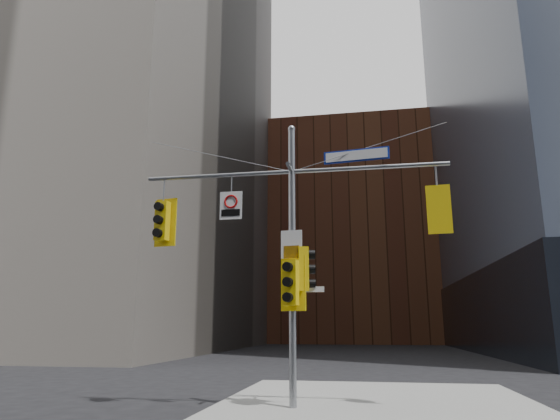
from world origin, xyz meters
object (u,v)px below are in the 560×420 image
(street_sign_blade, at_px, (356,155))
(regulatory_sign_arm, at_px, (231,204))
(traffic_light_west_arm, at_px, (162,221))
(traffic_light_pole_front, at_px, (291,283))
(traffic_light_east_arm, at_px, (439,211))
(signal_assembly, at_px, (292,231))
(traffic_light_pole_side, at_px, (305,269))

(street_sign_blade, height_order, regulatory_sign_arm, street_sign_blade)
(traffic_light_west_arm, xyz_separation_m, street_sign_blade, (5.24, -0.01, 1.55))
(traffic_light_west_arm, relative_size, regulatory_sign_arm, 1.76)
(traffic_light_pole_front, height_order, street_sign_blade, street_sign_blade)
(traffic_light_west_arm, distance_m, traffic_light_east_arm, 7.19)
(signal_assembly, bearing_deg, traffic_light_east_arm, 0.02)
(traffic_light_pole_side, distance_m, regulatory_sign_arm, 2.62)
(traffic_light_pole_side, height_order, street_sign_blade, street_sign_blade)
(traffic_light_pole_front, distance_m, street_sign_blade, 3.70)
(signal_assembly, distance_m, traffic_light_east_arm, 3.67)
(regulatory_sign_arm, bearing_deg, traffic_light_pole_front, -7.94)
(traffic_light_west_arm, height_order, traffic_light_pole_side, traffic_light_west_arm)
(traffic_light_pole_side, bearing_deg, traffic_light_west_arm, 78.50)
(regulatory_sign_arm, bearing_deg, traffic_light_pole_side, 1.71)
(traffic_light_pole_front, xyz_separation_m, street_sign_blade, (1.69, 0.27, 3.28))
(signal_assembly, relative_size, street_sign_blade, 4.73)
(traffic_light_pole_side, height_order, traffic_light_pole_front, traffic_light_pole_side)
(traffic_light_pole_front, xyz_separation_m, regulatory_sign_arm, (-1.63, 0.25, 2.10))
(traffic_light_west_arm, bearing_deg, traffic_light_east_arm, 8.12)
(traffic_light_east_arm, height_order, street_sign_blade, street_sign_blade)
(signal_assembly, height_order, traffic_light_east_arm, signal_assembly)
(traffic_light_pole_front, bearing_deg, street_sign_blade, 20.91)
(traffic_light_east_arm, height_order, regulatory_sign_arm, regulatory_sign_arm)
(traffic_light_east_arm, distance_m, traffic_light_pole_front, 4.04)
(regulatory_sign_arm, bearing_deg, traffic_light_east_arm, 0.88)
(traffic_light_pole_side, xyz_separation_m, regulatory_sign_arm, (-1.96, -0.04, 1.75))
(traffic_light_east_arm, relative_size, traffic_light_pole_front, 0.89)
(traffic_light_west_arm, xyz_separation_m, traffic_light_east_arm, (7.19, -0.01, -0.00))
(signal_assembly, xyz_separation_m, regulatory_sign_arm, (-1.63, -0.02, 0.76))
(street_sign_blade, bearing_deg, signal_assembly, -172.92)
(traffic_light_west_arm, relative_size, traffic_light_pole_side, 1.20)
(traffic_light_west_arm, bearing_deg, street_sign_blade, 8.11)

